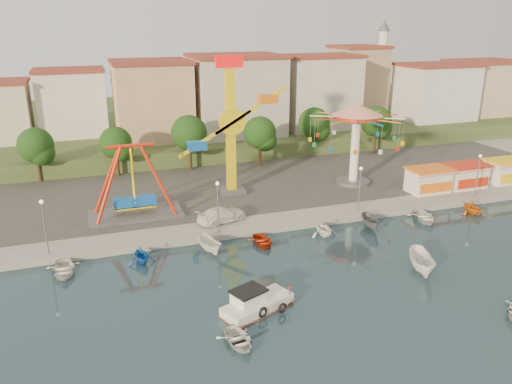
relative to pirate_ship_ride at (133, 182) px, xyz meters
name	(u,v)px	position (x,y,z in m)	size (l,w,h in m)	color
ground	(352,284)	(15.41, -20.27, -4.39)	(200.00, 200.00, 0.00)	#132B36
quay_deck	(193,132)	(15.41, 41.73, -4.09)	(200.00, 100.00, 0.60)	#9E998E
asphalt_pad	(243,177)	(15.41, 9.73, -3.79)	(90.00, 28.00, 0.01)	#4C4944
hill_terrace	(187,122)	(15.41, 46.73, -2.89)	(200.00, 60.00, 3.00)	#384C26
pirate_ship_ride	(133,182)	(0.00, 0.00, 0.00)	(10.00, 5.00, 8.00)	#59595E
kamikaze_tower	(235,131)	(12.56, 3.72, 3.95)	(8.86, 3.10, 16.50)	#59595E
wave_swinger	(356,126)	(28.20, 2.35, 3.80)	(11.60, 11.60, 10.40)	#59595E
booth_left	(429,180)	(35.24, -3.79, -2.23)	(5.40, 3.78, 3.08)	white
booth_mid	(465,175)	(40.83, -3.79, -2.23)	(5.40, 3.78, 3.08)	white
booth_right	(506,171)	(47.34, -3.79, -2.23)	(5.40, 3.78, 3.08)	white
lamp_post_0	(45,229)	(-8.59, -7.27, -1.29)	(0.14, 0.14, 5.00)	#59595E
lamp_post_1	(218,208)	(7.41, -7.27, -1.29)	(0.14, 0.14, 5.00)	#59595E
lamp_post_2	(359,191)	(23.41, -7.27, -1.29)	(0.14, 0.14, 5.00)	#59595E
lamp_post_3	(477,177)	(39.41, -7.27, -1.29)	(0.14, 0.14, 5.00)	#59595E
tree_0	(36,145)	(-10.59, 16.70, 1.08)	(4.60, 4.60, 7.19)	#382314
tree_1	(116,143)	(-0.59, 15.97, 0.81)	(4.35, 4.35, 6.80)	#382314
tree_2	(189,133)	(9.41, 15.54, 1.52)	(5.02, 5.02, 7.85)	#382314
tree_3	(260,133)	(19.41, 14.09, 1.16)	(4.68, 4.68, 7.32)	#382314
tree_4	(314,123)	(29.41, 17.08, 1.35)	(4.86, 4.86, 7.60)	#382314
tree_5	(376,122)	(39.41, 15.26, 1.31)	(4.83, 4.83, 7.54)	#382314
building_1	(72,111)	(-5.92, 31.11, 2.92)	(12.33, 9.01, 8.63)	silver
building_2	(155,98)	(7.22, 31.69, 4.22)	(11.95, 9.28, 11.23)	tan
building_3	(240,103)	(21.01, 28.53, 3.20)	(12.59, 10.50, 9.20)	beige
building_4	(305,97)	(34.48, 31.93, 3.22)	(10.75, 9.23, 9.24)	beige
building_5	(374,89)	(47.78, 30.06, 4.21)	(12.77, 10.96, 11.21)	tan
building_6	(432,85)	(59.56, 28.50, 4.78)	(8.23, 8.98, 12.36)	silver
building_7	(463,88)	(71.44, 33.43, 2.99)	(11.59, 10.93, 8.76)	beige
minaret	(381,66)	(51.41, 33.73, 8.15)	(2.80, 2.80, 18.00)	silver
cabin_motorboat	(256,305)	(6.49, -21.41, -3.86)	(6.03, 4.10, 1.99)	white
rowboat_a	(238,340)	(4.04, -24.91, -4.05)	(2.39, 3.35, 0.69)	white
skiff	(422,263)	(22.12, -20.39, -3.48)	(1.78, 4.72, 1.82)	white
van	(222,215)	(8.44, -4.87, -3.01)	(2.21, 5.43, 1.58)	white
moored_boat_0	(63,270)	(-7.34, -10.47, -3.99)	(2.82, 3.94, 0.82)	white
moored_boat_1	(141,255)	(-0.70, -10.47, -3.66)	(2.42, 2.80, 1.48)	blue
moored_boat_2	(210,245)	(5.68, -10.47, -3.66)	(1.42, 3.78, 1.46)	white
moored_boat_3	(262,241)	(10.95, -10.47, -4.03)	(2.49, 3.48, 0.72)	#BC2E0F
moored_boat_4	(324,228)	(17.59, -10.47, -3.59)	(2.64, 3.06, 1.61)	white
moored_boat_5	(371,222)	(23.09, -10.47, -3.69)	(1.38, 3.67, 1.42)	slate
moored_boat_6	(424,217)	(29.84, -10.47, -3.97)	(2.94, 4.11, 0.85)	white
moored_boat_7	(472,207)	(36.29, -10.47, -3.61)	(2.57, 2.97, 1.57)	orange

